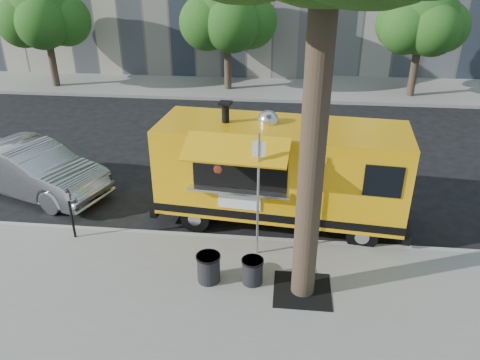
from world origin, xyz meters
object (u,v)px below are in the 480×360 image
object	(u,v)px
parking_meter	(70,208)
sedan	(33,169)
sign_post	(258,189)
far_tree_a	(44,12)
far_tree_b	(227,13)
trash_bin_left	(252,270)
far_tree_c	(422,19)
trash_bin_right	(209,267)
food_truck	(279,171)

from	to	relation	value
parking_meter	sedan	distance (m)	3.28
sedan	sign_post	bearing A→B (deg)	-91.33
far_tree_a	far_tree_b	bearing A→B (deg)	2.54
far_tree_a	sign_post	bearing A→B (deg)	-50.17
sign_post	sedan	world-z (taller)	sign_post
sign_post	trash_bin_left	size ratio (longest dim) A/B	5.24
sign_post	parking_meter	world-z (taller)	sign_post
far_tree_b	parking_meter	bearing A→B (deg)	-98.10
far_tree_c	trash_bin_right	distance (m)	17.10
food_truck	trash_bin_right	xyz separation A→B (m)	(-1.37, -2.84, -1.01)
far_tree_a	trash_bin_left	distance (m)	19.15
sign_post	far_tree_c	bearing A→B (deg)	65.19
far_tree_c	parking_meter	distance (m)	17.82
far_tree_c	sedan	distance (m)	17.70
parking_meter	sedan	world-z (taller)	sedan
far_tree_a	far_tree_c	world-z (taller)	far_tree_a
parking_meter	food_truck	world-z (taller)	food_truck
trash_bin_left	trash_bin_right	distance (m)	0.94
far_tree_c	trash_bin_right	world-z (taller)	far_tree_c
far_tree_a	trash_bin_left	xyz separation A→B (m)	(11.53, -14.93, -3.32)
far_tree_a	far_tree_c	size ratio (longest dim) A/B	1.03
sedan	trash_bin_right	world-z (taller)	sedan
far_tree_b	trash_bin_left	bearing A→B (deg)	-80.62
far_tree_a	trash_bin_right	world-z (taller)	far_tree_a
parking_meter	food_truck	distance (m)	5.22
food_truck	sedan	xyz separation A→B (m)	(-7.22, 0.86, -0.72)
far_tree_c	sign_post	distance (m)	15.48
far_tree_a	far_tree_b	size ratio (longest dim) A/B	0.97
far_tree_b	food_truck	bearing A→B (deg)	-76.68
far_tree_c	trash_bin_right	size ratio (longest dim) A/B	8.18
parking_meter	sedan	bearing A→B (deg)	133.36
far_tree_b	parking_meter	xyz separation A→B (m)	(-2.00, -14.05, -2.85)
parking_meter	trash_bin_left	bearing A→B (deg)	-15.74
trash_bin_right	trash_bin_left	bearing A→B (deg)	2.33
trash_bin_left	sedan	bearing A→B (deg)	151.65
parking_meter	trash_bin_left	world-z (taller)	parking_meter
far_tree_c	sedan	size ratio (longest dim) A/B	1.10
sedan	trash_bin_left	xyz separation A→B (m)	(6.78, -3.66, -0.32)
parking_meter	sedan	xyz separation A→B (m)	(-2.25, 2.38, -0.20)
food_truck	trash_bin_right	bearing A→B (deg)	-110.44
food_truck	sedan	distance (m)	7.30
sedan	food_truck	bearing A→B (deg)	-77.32
sign_post	parking_meter	bearing A→B (deg)	177.48
far_tree_b	trash_bin_left	distance (m)	15.90
far_tree_c	trash_bin_left	bearing A→B (deg)	-113.29
far_tree_c	parking_meter	bearing A→B (deg)	-128.66
parking_meter	food_truck	size ratio (longest dim) A/B	0.20
trash_bin_right	far_tree_c	bearing A→B (deg)	63.82
far_tree_b	trash_bin_right	distance (m)	15.81
far_tree_c	food_truck	xyz separation A→B (m)	(-6.03, -12.23, -2.21)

